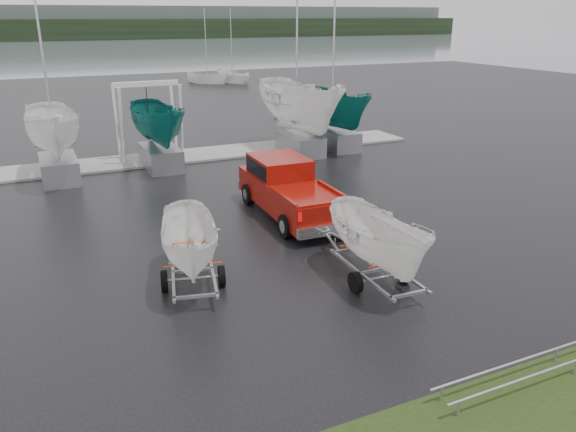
% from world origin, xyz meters
% --- Properties ---
extents(ground_plane, '(120.00, 120.00, 0.00)m').
position_xyz_m(ground_plane, '(0.00, 0.00, 0.00)').
color(ground_plane, black).
rests_on(ground_plane, ground).
extents(lake, '(300.00, 300.00, 0.00)m').
position_xyz_m(lake, '(0.00, 100.00, -0.01)').
color(lake, slate).
rests_on(lake, ground).
extents(dock, '(30.00, 3.00, 0.12)m').
position_xyz_m(dock, '(0.00, 13.00, 0.05)').
color(dock, gray).
rests_on(dock, ground).
extents(treeline, '(300.00, 8.00, 6.00)m').
position_xyz_m(treeline, '(0.00, 170.00, 3.00)').
color(treeline, black).
rests_on(treeline, ground).
extents(far_hill, '(300.00, 6.00, 10.00)m').
position_xyz_m(far_hill, '(0.00, 178.00, 5.00)').
color(far_hill, '#4C5651').
rests_on(far_hill, ground).
extents(pickup_truck, '(2.51, 6.34, 2.08)m').
position_xyz_m(pickup_truck, '(2.76, 2.33, 1.09)').
color(pickup_truck, maroon).
rests_on(pickup_truck, ground).
extents(trailer_hitched, '(1.80, 3.64, 4.98)m').
position_xyz_m(trailer_hitched, '(2.50, -4.32, 2.70)').
color(trailer_hitched, '#94969C').
rests_on(trailer_hitched, ground).
extents(trailer_parked, '(1.96, 3.77, 4.70)m').
position_xyz_m(trailer_parked, '(-2.28, -2.13, 2.56)').
color(trailer_parked, '#94969C').
rests_on(trailer_parked, ground).
extents(boat_hoist, '(3.30, 2.18, 4.12)m').
position_xyz_m(boat_hoist, '(-0.22, 13.00, 2.67)').
color(boat_hoist, silver).
rests_on(boat_hoist, ground).
extents(keelboat_0, '(2.36, 3.20, 10.53)m').
position_xyz_m(keelboat_0, '(-4.91, 11.00, 3.75)').
color(keelboat_0, '#94969C').
rests_on(keelboat_0, ground).
extents(keelboat_1, '(2.21, 3.20, 6.98)m').
position_xyz_m(keelboat_1, '(-0.12, 11.20, 3.48)').
color(keelboat_1, '#94969C').
rests_on(keelboat_1, ground).
extents(keelboat_2, '(2.98, 3.20, 11.17)m').
position_xyz_m(keelboat_2, '(7.59, 11.00, 4.74)').
color(keelboat_2, '#94969C').
rests_on(keelboat_2, ground).
extents(keelboat_3, '(2.32, 3.20, 10.48)m').
position_xyz_m(keelboat_3, '(10.00, 11.30, 3.67)').
color(keelboat_3, '#94969C').
rests_on(keelboat_3, ground).
extents(mast_rack_2, '(7.00, 0.56, 0.06)m').
position_xyz_m(mast_rack_2, '(4.00, -9.50, 0.35)').
color(mast_rack_2, '#94969C').
rests_on(mast_rack_2, ground).
extents(moored_boat_2, '(2.96, 2.97, 10.77)m').
position_xyz_m(moored_boat_2, '(13.10, 45.97, 0.01)').
color(moored_boat_2, white).
rests_on(moored_boat_2, ground).
extents(moored_boat_3, '(2.57, 2.61, 10.89)m').
position_xyz_m(moored_boat_3, '(15.88, 45.39, 0.01)').
color(moored_boat_3, white).
rests_on(moored_boat_3, ground).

